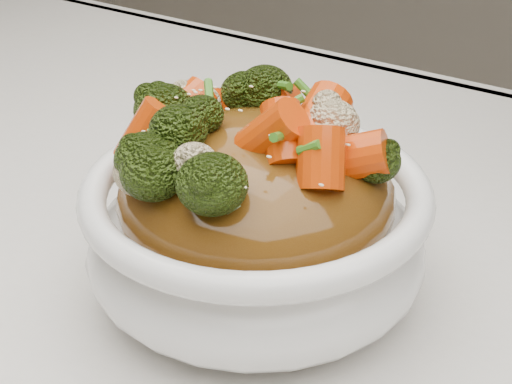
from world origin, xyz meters
The scene contains 8 objects.
tablecloth centered at (0.00, 0.00, 0.73)m, with size 1.20×0.80×0.04m, color silver.
bowl centered at (0.02, 0.02, 0.79)m, with size 0.19×0.19×0.08m, color white, non-canonical shape.
sauce_base centered at (0.02, 0.02, 0.81)m, with size 0.15×0.15×0.08m, color #57330F.
carrots centered at (0.02, 0.02, 0.87)m, with size 0.15×0.15×0.04m, color #D53F06, non-canonical shape.
broccoli centered at (0.02, 0.02, 0.87)m, with size 0.15×0.15×0.04m, color black, non-canonical shape.
cauliflower centered at (0.02, 0.02, 0.87)m, with size 0.15×0.15×0.03m, color beige, non-canonical shape.
scallions centered at (0.02, 0.02, 0.87)m, with size 0.12×0.12×0.02m, color #38791B, non-canonical shape.
sesame_seeds centered at (0.02, 0.02, 0.87)m, with size 0.14×0.14×0.01m, color beige, non-canonical shape.
Camera 1 is at (0.22, -0.29, 1.03)m, focal length 55.00 mm.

